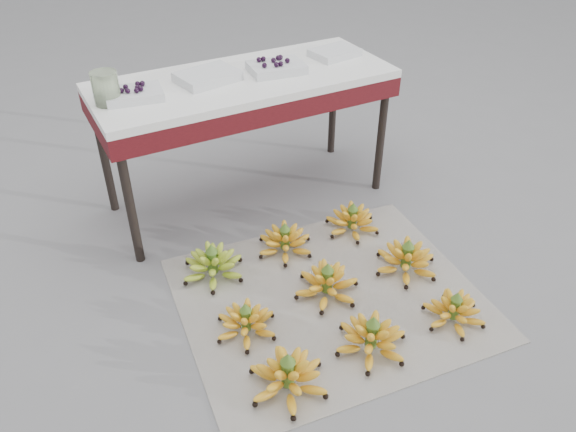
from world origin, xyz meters
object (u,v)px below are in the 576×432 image
bunch_front_right (454,311)px  bunch_back_right (352,221)px  tray_far_left (134,94)px  bunch_mid_center (327,284)px  bunch_back_left (213,265)px  tray_left (208,76)px  tray_far_right (335,53)px  vendor_table (244,92)px  tray_right (276,67)px  bunch_front_left (288,376)px  bunch_mid_right (406,260)px  newspaper_mat (330,298)px  bunch_back_center (285,241)px  bunch_front_center (372,338)px  glass_jar (106,88)px  bunch_mid_left (246,322)px

bunch_front_right → bunch_back_right: bunch_back_right is taller
bunch_front_right → tray_far_left: size_ratio=0.97×
bunch_mid_center → bunch_back_left: size_ratio=1.13×
tray_left → tray_far_right: 0.70m
vendor_table → tray_left: tray_left is taller
bunch_back_right → vendor_table: vendor_table is taller
tray_right → tray_far_right: size_ratio=1.09×
bunch_front_left → bunch_mid_right: 0.84m
newspaper_mat → bunch_back_center: 0.38m
bunch_mid_center → bunch_back_right: size_ratio=0.99×
vendor_table → tray_far_left: tray_far_left is taller
bunch_front_left → bunch_front_right: size_ratio=1.24×
bunch_front_left → tray_right: 1.47m
bunch_front_center → bunch_front_right: bunch_front_center is taller
bunch_mid_right → tray_left: (-0.54, 0.92, 0.65)m
bunch_front_left → tray_left: 1.42m
newspaper_mat → glass_jar: size_ratio=8.82×
newspaper_mat → tray_left: 1.17m
bunch_mid_right → tray_far_right: tray_far_right is taller
bunch_mid_center → tray_left: tray_left is taller
bunch_front_right → tray_far_left: 1.64m
bunch_mid_center → bunch_back_left: 0.52m
bunch_mid_center → bunch_back_center: size_ratio=0.97×
bunch_mid_left → bunch_back_right: bunch_back_right is taller
bunch_front_left → tray_far_right: size_ratio=1.24×
bunch_mid_right → bunch_back_center: bunch_mid_right is taller
tray_right → bunch_back_left: bearing=-139.8°
newspaper_mat → bunch_mid_right: bearing=-0.5°
bunch_front_right → glass_jar: 1.72m
newspaper_mat → bunch_back_right: bearing=46.2°
tray_far_left → vendor_table: bearing=1.2°
newspaper_mat → glass_jar: 1.31m
bunch_front_center → tray_far_right: size_ratio=1.39×
glass_jar → bunch_mid_center: bearing=-53.9°
tray_far_right → bunch_mid_right: bearing=-99.7°
bunch_mid_left → tray_far_left: size_ratio=1.10×
bunch_front_center → bunch_front_left: bearing=-161.2°
newspaper_mat → bunch_back_right: bunch_back_right is taller
bunch_front_right → vendor_table: 1.40m
bunch_back_center → vendor_table: bearing=107.2°
bunch_back_right → glass_jar: bearing=172.8°
tray_far_left → bunch_back_center: bearing=-45.9°
newspaper_mat → tray_far_right: (0.56, 0.92, 0.71)m
bunch_back_left → bunch_back_right: (0.74, -0.01, -0.00)m
bunch_back_right → tray_far_right: size_ratio=1.33×
bunch_front_center → tray_far_right: bearing=82.6°
bunch_back_center → tray_left: 0.85m
bunch_front_right → tray_right: 1.39m
tray_right → tray_far_right: tray_right is taller
tray_left → bunch_mid_right: bearing=-59.4°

